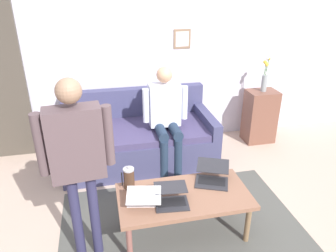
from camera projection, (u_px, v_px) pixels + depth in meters
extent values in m
plane|color=tan|center=(189.00, 245.00, 2.92)|extent=(7.68, 7.68, 0.00)
cube|color=#4C4C47|center=(186.00, 238.00, 3.00)|extent=(2.31, 1.87, 0.01)
cube|color=silver|center=(147.00, 48.00, 4.30)|extent=(7.04, 0.10, 2.70)
cube|color=#7F634C|center=(182.00, 39.00, 4.29)|extent=(0.23, 0.02, 0.26)
cube|color=silver|center=(182.00, 39.00, 4.29)|extent=(0.18, 0.00, 0.20)
cube|color=#3D3E61|center=(140.00, 147.00, 4.17)|extent=(1.89, 0.95, 0.42)
cube|color=#423B61|center=(139.00, 130.00, 4.05)|extent=(1.65, 0.87, 0.08)
cube|color=#3D3E61|center=(134.00, 104.00, 4.34)|extent=(1.89, 0.14, 0.46)
cube|color=#3D3E61|center=(205.00, 119.00, 4.22)|extent=(0.12, 0.95, 0.20)
cube|color=#3D3E61|center=(66.00, 132.00, 3.87)|extent=(0.12, 0.95, 0.20)
cube|color=#875B45|center=(184.00, 196.00, 2.91)|extent=(1.20, 0.62, 0.04)
cylinder|color=#7F6242|center=(248.00, 224.00, 2.89)|extent=(0.05, 0.05, 0.39)
cylinder|color=#88524A|center=(129.00, 243.00, 2.68)|extent=(0.05, 0.05, 0.39)
cylinder|color=#885D4C|center=(227.00, 192.00, 3.32)|extent=(0.05, 0.05, 0.39)
cylinder|color=#90654A|center=(124.00, 206.00, 3.12)|extent=(0.05, 0.05, 0.39)
cube|color=#28282D|center=(172.00, 204.00, 2.77)|extent=(0.31, 0.23, 0.01)
cube|color=black|center=(172.00, 202.00, 2.79)|extent=(0.25, 0.15, 0.00)
cube|color=#28282D|center=(170.00, 187.00, 2.82)|extent=(0.30, 0.22, 0.01)
cube|color=silver|center=(171.00, 187.00, 2.82)|extent=(0.27, 0.20, 0.00)
cube|color=#28282D|center=(212.00, 183.00, 3.06)|extent=(0.37, 0.32, 0.01)
cube|color=black|center=(212.00, 181.00, 3.08)|extent=(0.29, 0.22, 0.00)
cube|color=#28282D|center=(213.00, 166.00, 3.13)|extent=(0.36, 0.31, 0.05)
cube|color=silver|center=(213.00, 166.00, 3.13)|extent=(0.33, 0.28, 0.04)
cube|color=silver|center=(145.00, 199.00, 2.83)|extent=(0.33, 0.26, 0.01)
cube|color=black|center=(144.00, 200.00, 2.81)|extent=(0.27, 0.17, 0.00)
cube|color=silver|center=(144.00, 195.00, 2.72)|extent=(0.33, 0.25, 0.06)
cube|color=#292629|center=(144.00, 195.00, 2.72)|extent=(0.29, 0.22, 0.05)
cylinder|color=#4C3323|center=(129.00, 179.00, 2.96)|extent=(0.10, 0.10, 0.19)
cylinder|color=#B7B7BC|center=(128.00, 169.00, 2.92)|extent=(0.10, 0.10, 0.02)
sphere|color=#B2B2B7|center=(128.00, 167.00, 2.91)|extent=(0.03, 0.03, 0.03)
cube|color=black|center=(122.00, 179.00, 2.95)|extent=(0.01, 0.01, 0.13)
cube|color=brown|center=(260.00, 116.00, 4.65)|extent=(0.42, 0.32, 0.77)
cylinder|color=#909798|center=(264.00, 83.00, 4.44)|extent=(0.08, 0.08, 0.23)
cylinder|color=#3D7038|center=(267.00, 67.00, 4.36)|extent=(0.03, 0.03, 0.21)
sphere|color=silver|center=(268.00, 59.00, 4.33)|extent=(0.05, 0.05, 0.05)
cylinder|color=#3D7038|center=(267.00, 67.00, 4.35)|extent=(0.01, 0.04, 0.22)
sphere|color=yellow|center=(269.00, 59.00, 4.31)|extent=(0.03, 0.03, 0.03)
cylinder|color=#3D7038|center=(265.00, 69.00, 4.37)|extent=(0.03, 0.02, 0.17)
sphere|color=gold|center=(265.00, 62.00, 4.34)|extent=(0.05, 0.05, 0.05)
cylinder|color=#3D7038|center=(266.00, 70.00, 4.35)|extent=(0.02, 0.01, 0.15)
sphere|color=yellow|center=(267.00, 64.00, 4.31)|extent=(0.05, 0.05, 0.05)
cylinder|color=#2B2A49|center=(77.00, 219.00, 2.64)|extent=(0.08, 0.08, 0.81)
cylinder|color=#2B2A49|center=(95.00, 215.00, 2.69)|extent=(0.08, 0.08, 0.81)
cube|color=#544246|center=(76.00, 144.00, 2.37)|extent=(0.42, 0.22, 0.57)
cylinder|color=#544246|center=(40.00, 145.00, 2.29)|extent=(0.09, 0.09, 0.49)
cylinder|color=#544246|center=(108.00, 135.00, 2.43)|extent=(0.09, 0.09, 0.49)
sphere|color=#937056|center=(68.00, 91.00, 2.20)|extent=(0.19, 0.19, 0.19)
cylinder|color=#213046|center=(178.00, 159.00, 3.83)|extent=(0.10, 0.10, 0.50)
cylinder|color=#213046|center=(164.00, 160.00, 3.79)|extent=(0.10, 0.10, 0.50)
cylinder|color=#213046|center=(175.00, 130.00, 3.86)|extent=(0.12, 0.40, 0.12)
cylinder|color=#213046|center=(161.00, 131.00, 3.83)|extent=(0.12, 0.40, 0.12)
cube|color=silver|center=(165.00, 105.00, 3.89)|extent=(0.37, 0.20, 0.52)
cylinder|color=silver|center=(184.00, 103.00, 3.88)|extent=(0.08, 0.08, 0.42)
cylinder|color=silver|center=(146.00, 106.00, 3.79)|extent=(0.08, 0.08, 0.42)
sphere|color=tan|center=(164.00, 75.00, 3.74)|extent=(0.19, 0.19, 0.19)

